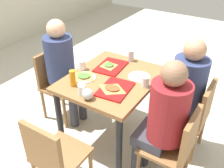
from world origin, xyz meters
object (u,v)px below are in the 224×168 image
person_in_red (164,117)px  person_far_side (63,65)px  person_in_brown_jacket (184,89)px  paper_plate_center (85,77)px  pizza_slice_c (84,76)px  plastic_cup_b (145,82)px  condiment_bottle (73,78)px  pizza_slice_a (112,88)px  chair_near_right (194,114)px  foil_bundle (88,94)px  paper_plate_near_edge (139,77)px  plastic_cup_a (82,65)px  plastic_cup_c (82,90)px  pizza_slice_b (109,65)px  tray_red_near (115,89)px  chair_far_side (56,80)px  main_table (112,87)px  chair_near_left (176,145)px  tray_red_far (111,67)px  chair_left_end (53,155)px  soda_can (131,56)px

person_in_red → person_far_side: same height
person_in_brown_jacket → paper_plate_center: bearing=114.4°
person_in_brown_jacket → pizza_slice_c: bearing=114.2°
plastic_cup_b → condiment_bottle: (-0.35, 0.57, 0.03)m
paper_plate_center → pizza_slice_a: size_ratio=1.02×
chair_near_right → foil_bundle: bearing=131.0°
paper_plate_near_edge → plastic_cup_a: plastic_cup_a is taller
person_far_side → plastic_cup_c: 0.72m
pizza_slice_a → foil_bundle: size_ratio=2.15×
paper_plate_center → pizza_slice_b: 0.33m
person_in_brown_jacket → pizza_slice_b: size_ratio=5.74×
person_far_side → tray_red_near: size_ratio=3.46×
paper_plate_near_edge → pizza_slice_b: bearing=87.4°
chair_far_side → paper_plate_near_edge: chair_far_side is taller
main_table → chair_near_right: 0.85m
chair_near_left → paper_plate_near_edge: 0.75m
pizza_slice_b → plastic_cup_b: bearing=-106.0°
tray_red_near → tray_red_far: size_ratio=1.00×
chair_left_end → paper_plate_near_edge: size_ratio=3.80×
person_in_brown_jacket → paper_plate_center: (-0.40, 0.88, 0.05)m
pizza_slice_b → condiment_bottle: 0.50m
chair_near_right → pizza_slice_a: size_ratio=3.90×
chair_far_side → soda_can: size_ratio=6.86×
tray_red_near → chair_far_side: bearing=79.5°
chair_far_side → paper_plate_center: chair_far_side is taller
chair_left_end → plastic_cup_b: 1.03m
paper_plate_center → plastic_cup_b: bearing=-73.1°
main_table → plastic_cup_b: bearing=-85.9°
pizza_slice_c → person_in_brown_jacket: bearing=-65.8°
main_table → tray_red_far: bearing=35.2°
pizza_slice_c → chair_near_right: bearing=-68.7°
chair_near_left → chair_near_right: bearing=0.0°
soda_can → foil_bundle: (-0.85, -0.04, -0.01)m
plastic_cup_a → plastic_cup_c: same height
person_in_brown_jacket → soda_can: size_ratio=10.22×
chair_left_end → condiment_bottle: bearing=22.0°
chair_far_side → pizza_slice_c: size_ratio=3.93×
plastic_cup_c → foil_bundle: bearing=-106.9°
person_in_red → plastic_cup_c: (-0.15, 0.72, 0.09)m
main_table → plastic_cup_c: (-0.40, 0.06, 0.17)m
person_far_side → foil_bundle: (-0.42, -0.67, 0.09)m
chair_near_right → foil_bundle: 1.08m
chair_left_end → person_far_side: person_far_side is taller
paper_plate_near_edge → condiment_bottle: bearing=136.4°
plastic_cup_a → plastic_cup_b: (0.05, -0.70, 0.00)m
chair_left_end → tray_red_near: 0.78m
tray_red_near → foil_bundle: (-0.25, 0.12, 0.04)m
main_table → chair_near_right: chair_near_right is taller
plastic_cup_a → condiment_bottle: condiment_bottle is taller
person_in_red → condiment_bottle: 0.89m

